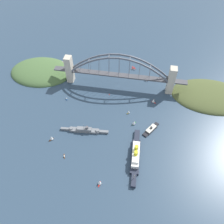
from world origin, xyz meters
TOP-DOWN VIEW (x-y plane):
  - ground_plane at (0.00, 0.00)m, footprint 1400.00×1400.00m
  - harbor_arch_bridge at (0.00, 0.00)m, footprint 259.71×15.72m
  - headland_west_shore at (-181.57, -1.29)m, footprint 149.62×98.92m
  - headland_east_shore at (169.15, -16.72)m, footprint 131.95×99.90m
  - ocean_liner at (-50.35, 158.21)m, footprint 15.24×99.43m
  - naval_cruiser at (39.04, 122.81)m, footprint 81.46×12.36m
  - harbor_ferry_steamer at (-70.88, 101.17)m, footprint 26.70×35.15m
  - seaplane_taxiing_near_bridge at (-54.60, -26.58)m, footprint 9.12×8.11m
  - seaplane_second_in_formation at (-23.42, -59.68)m, footprint 9.52×9.93m
  - small_boat_0 at (-71.48, 34.86)m, footprint 8.64×6.75m
  - small_boat_1 at (58.47, 175.93)m, footprint 3.98×7.81m
  - small_boat_2 at (-40.89, 93.52)m, footprint 7.41×9.25m
  - small_boat_3 at (-4.63, 209.83)m, footprint 5.49×9.29m
  - small_boat_4 at (-28.86, 70.10)m, footprint 6.08×5.75m
  - small_boat_5 at (88.64, 148.64)m, footprint 6.94×8.34m
  - small_boat_6 at (92.61, 54.91)m, footprint 4.76×7.26m
  - channel_marker_buoy at (14.29, 28.71)m, footprint 2.20×2.20m

SIDE VIEW (x-z plane):
  - ground_plane at x=0.00m, z-range 0.00..0.00m
  - headland_west_shore at x=-181.57m, z-range -12.03..12.03m
  - headland_east_shore at x=169.15m, z-range -13.87..13.87m
  - small_boat_1 at x=58.47m, z-range -0.32..1.82m
  - small_boat_6 at x=92.61m, z-range -0.32..1.95m
  - channel_marker_buoy at x=14.29m, z-range -0.26..2.49m
  - seaplane_second_in_formation at x=-23.42m, z-range -0.49..4.21m
  - seaplane_taxiing_near_bridge at x=-54.60m, z-range -0.41..4.59m
  - harbor_ferry_steamer at x=-70.88m, z-range -1.47..5.68m
  - naval_cruiser at x=39.04m, z-range -5.72..12.33m
  - small_boat_4 at x=-28.86m, z-range -0.22..7.23m
  - small_boat_3 at x=-4.63m, z-range -0.28..8.22m
  - small_boat_2 at x=-40.89m, z-range -0.34..9.28m
  - small_boat_0 at x=-71.48m, z-range -0.34..9.67m
  - small_boat_5 at x=88.64m, z-range -0.37..9.76m
  - ocean_liner at x=-50.35m, z-range -4.14..15.16m
  - harbor_arch_bridge at x=0.00m, z-range -5.60..66.55m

